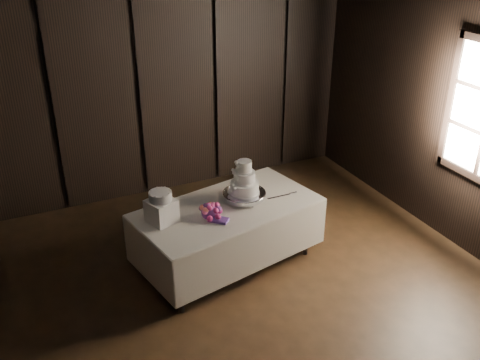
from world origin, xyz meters
name	(u,v)px	position (x,y,z in m)	size (l,w,h in m)	color
room	(259,211)	(0.00, 0.00, 1.50)	(6.08, 7.08, 3.08)	black
display_table	(228,233)	(0.32, 1.37, 0.42)	(2.16, 1.43, 0.76)	silver
cake_stand	(244,196)	(0.55, 1.44, 0.81)	(0.48, 0.48, 0.09)	silver
wedding_cake	(243,181)	(0.52, 1.42, 1.00)	(0.36, 0.32, 0.38)	white
bouquet	(210,211)	(0.06, 1.25, 0.83)	(0.32, 0.42, 0.20)	#CD4A83
box_pedestal	(162,211)	(-0.42, 1.37, 0.89)	(0.26, 0.26, 0.25)	white
small_cake	(160,196)	(-0.42, 1.37, 1.06)	(0.23, 0.23, 0.09)	white
cake_knife	(279,197)	(0.92, 1.33, 0.77)	(0.37, 0.02, 0.01)	silver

